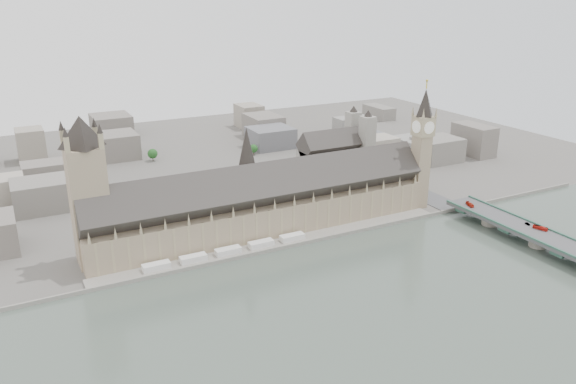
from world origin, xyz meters
name	(u,v)px	position (x,y,z in m)	size (l,w,h in m)	color
ground	(276,241)	(0.00, 0.00, 0.00)	(900.00, 900.00, 0.00)	#595651
river_thames	(426,367)	(0.00, -165.00, 0.00)	(600.00, 600.00, 0.00)	#47544A
embankment_wall	(285,247)	(0.00, -15.00, 1.50)	(600.00, 1.50, 3.00)	gray
river_terrace	(280,244)	(0.00, -7.50, 1.00)	(270.00, 15.00, 2.00)	gray
terrace_tents	(228,251)	(-40.00, -7.00, 4.00)	(118.00, 7.00, 4.00)	white
palace_of_westminster	(264,204)	(0.00, 19.70, 22.71)	(265.00, 40.73, 55.44)	gray
elizabeth_tower	(422,140)	(138.00, 8.00, 58.09)	(17.00, 17.00, 107.50)	gray
victoria_tower	(87,184)	(-122.00, 26.00, 55.20)	(30.00, 30.00, 100.00)	gray
central_tower	(247,158)	(-10.00, 26.00, 57.92)	(13.00, 13.00, 48.00)	gray
westminster_bridge	(529,236)	(162.00, -87.50, 5.12)	(25.00, 325.00, 10.25)	#474749
westminster_abbey	(336,157)	(110.92, 95.00, 25.08)	(68.00, 36.00, 64.00)	gray
city_skyline_inland	(176,142)	(0.00, 245.00, 19.00)	(720.00, 360.00, 38.00)	gray
park_trees	(232,208)	(-10.00, 60.00, 7.50)	(110.00, 30.00, 15.00)	#1C4F1C
red_bus_north	(470,204)	(158.52, -31.09, 11.64)	(2.33, 9.97, 2.78)	red
red_bus_south	(540,228)	(168.33, -90.42, 11.70)	(2.44, 10.41, 2.90)	red
car_silver	(528,224)	(167.87, -79.77, 10.98)	(1.56, 4.46, 1.47)	gray
car_approach	(422,181)	(165.73, 35.93, 10.99)	(2.06, 5.08, 1.47)	gray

